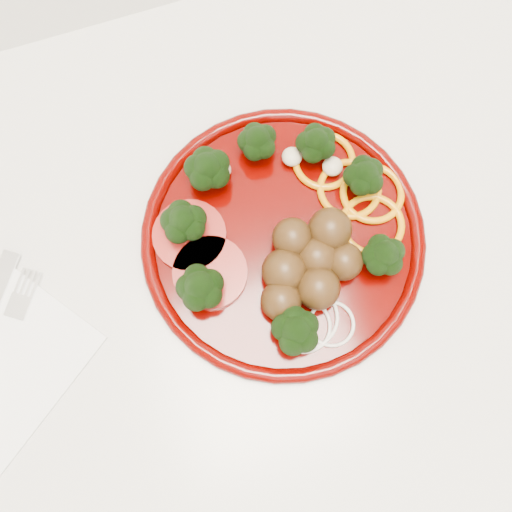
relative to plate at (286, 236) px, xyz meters
name	(u,v)px	position (x,y,z in m)	size (l,w,h in m)	color
counter	(318,305)	(0.08, -0.01, -0.47)	(2.40, 0.60, 0.90)	silver
plate	(286,236)	(0.00, 0.00, 0.00)	(0.27, 0.27, 0.05)	#430100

